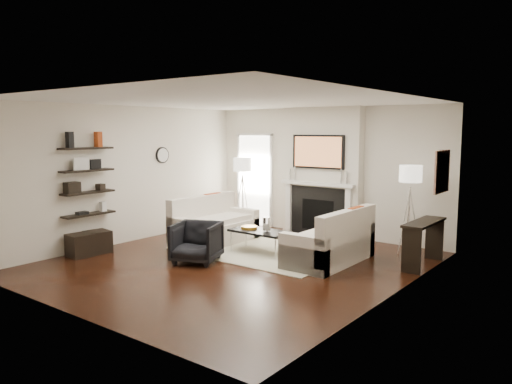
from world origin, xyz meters
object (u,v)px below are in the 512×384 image
Objects in this scene: loveseat_left_base at (215,233)px; lamp_right_shade at (411,174)px; loveseat_right_base at (329,250)px; coffee_table at (260,231)px; armchair at (196,240)px; ottoman_near at (98,242)px; lamp_left_shade at (242,165)px.

loveseat_left_base is 4.50× the size of lamp_right_shade.
loveseat_left_base is 2.50m from loveseat_right_base.
coffee_table is 1.46× the size of armchair.
lamp_right_shade is (0.83, 1.44, 1.24)m from loveseat_right_base.
lamp_right_shade is at bearing 24.97° from armchair.
loveseat_left_base is 4.50× the size of ottoman_near.
lamp_left_shade is at bearing 136.41° from coffee_table.
lamp_right_shade reaches higher than loveseat_left_base.
ottoman_near is (-0.62, -3.44, -1.25)m from lamp_left_shade.
loveseat_right_base is at bearing -119.91° from lamp_right_shade.
armchair is 1.88× the size of ottoman_near.
loveseat_right_base is 3.62m from lamp_left_shade.
loveseat_left_base is 3.88m from lamp_right_shade.
loveseat_left_base reaches higher than ottoman_near.
lamp_left_shade is at bearing 109.97° from loveseat_left_base.
loveseat_left_base and loveseat_right_base have the same top height.
armchair is 2.01m from ottoman_near.
ottoman_near is at bearing 175.72° from armchair.
loveseat_right_base is 4.50× the size of lamp_right_shade.
ottoman_near is (-2.39, -1.76, -0.20)m from coffee_table.
loveseat_right_base is at bearing 9.45° from coffee_table.
coffee_table is at bearing -170.55° from loveseat_right_base.
lamp_left_shade reaches higher than ottoman_near.
loveseat_left_base is 1.46m from armchair.
lamp_right_shade is at bearing 60.09° from loveseat_right_base.
lamp_right_shade is (3.33, 1.55, 1.24)m from loveseat_left_base.
lamp_left_shade is (-1.77, 1.68, 1.05)m from coffee_table.
armchair is at bearing -132.93° from lamp_right_shade.
lamp_left_shade reaches higher than loveseat_left_base.
armchair is (0.72, -1.26, 0.17)m from loveseat_left_base.
loveseat_right_base is 4.50× the size of ottoman_near.
coffee_table is at bearing 45.23° from armchair.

